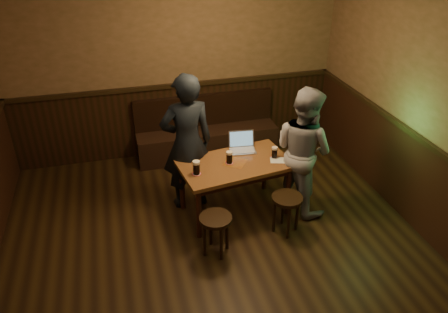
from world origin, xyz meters
TOP-DOWN VIEW (x-y plane):
  - room at (0.00, 0.22)m, footprint 5.04×6.04m
  - bench at (0.40, 2.75)m, footprint 2.20×0.50m
  - pub_table at (0.40, 1.17)m, footprint 1.46×0.97m
  - stool_left at (-0.02, 0.46)m, footprint 0.43×0.43m
  - stool_right at (0.89, 0.61)m, footprint 0.42×0.42m
  - pint_left at (-0.11, 1.03)m, footprint 0.11×0.11m
  - pint_mid at (0.33, 1.18)m, footprint 0.10×0.10m
  - pint_right at (0.92, 1.16)m, footprint 0.10×0.10m
  - laptop at (0.59, 1.47)m, footprint 0.36×0.30m
  - menu at (0.95, 1.08)m, footprint 0.25×0.21m
  - person_suit at (-0.13, 1.49)m, footprint 0.69×0.48m
  - person_grey at (1.26, 1.07)m, footprint 0.91×1.00m

SIDE VIEW (x-z plane):
  - bench at x=0.40m, z-range -0.16..0.79m
  - stool_left at x=-0.02m, z-range 0.15..0.65m
  - stool_right at x=0.89m, z-range 0.15..0.65m
  - pub_table at x=0.40m, z-range 0.27..1.00m
  - menu at x=0.95m, z-range 0.73..0.73m
  - laptop at x=0.59m, z-range 0.68..0.91m
  - pint_right at x=0.92m, z-range 0.73..0.88m
  - pint_mid at x=0.33m, z-range 0.73..0.89m
  - pint_left at x=-0.11m, z-range 0.73..0.91m
  - person_grey at x=1.26m, z-range 0.00..1.67m
  - person_suit at x=-0.13m, z-range 0.00..1.82m
  - room at x=0.00m, z-range -0.22..2.62m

